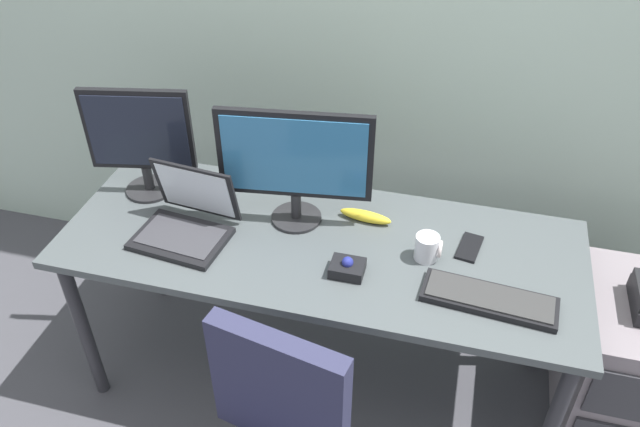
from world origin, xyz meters
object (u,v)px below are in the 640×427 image
Objects in this scene: monitor_main at (295,161)px; trackball_mouse at (347,268)px; laptop at (186,220)px; monitor_side at (140,138)px; file_cabinet at (629,365)px; keyboard at (489,299)px; banana at (366,216)px; coffee_mug at (428,247)px; cell_phone at (469,247)px.

monitor_main reaches higher than trackball_mouse.
monitor_side is at bearing 141.07° from laptop.
file_cabinet is 1.15× the size of monitor_main.
keyboard is 3.82× the size of trackball_mouse.
monitor_main reaches higher than banana.
trackball_mouse reaches higher than keyboard.
trackball_mouse is 1.22× the size of coffee_mug.
cell_phone is at bearing -1.67° from monitor_side.
monitor_side is 1.00× the size of keyboard.
monitor_side is 1.09m from coffee_mug.
monitor_main is 3.71× the size of cell_phone.
banana is at bearing 176.91° from file_cabinet.
file_cabinet is 1.80× the size of laptop.
file_cabinet is 1.41m from monitor_main.
trackball_mouse is (0.58, -0.06, -0.03)m from laptop.
monitor_main is at bearing -2.78° from monitor_side.
coffee_mug is at bearing -6.37° from monitor_side.
laptop is 3.74× the size of coffee_mug.
file_cabinet is at bearing 10.52° from cell_phone.
keyboard is 0.45m from trackball_mouse.
trackball_mouse is 0.44m from cell_phone.
cell_phone is (-0.08, 0.24, -0.01)m from keyboard.
monitor_side is 0.36m from laptop.
monitor_main is at bearing 136.21° from trackball_mouse.
monitor_side reaches higher than keyboard.
keyboard is 0.26m from coffee_mug.
keyboard is at bearing -36.36° from coffee_mug.
monitor_main is at bearing -167.41° from banana.
trackball_mouse is at bearing -150.05° from coffee_mug.
keyboard is at bearing -62.58° from cell_phone.
file_cabinet is 1.45× the size of keyboard.
monitor_main is 1.25× the size of keyboard.
monitor_main reaches higher than cell_phone.
keyboard reaches higher than cell_phone.
laptop reaches higher than keyboard.
monitor_main is at bearing 25.98° from laptop.
monitor_main is 5.84× the size of coffee_mug.
laptop is at bearing -154.02° from monitor_main.
cell_phone is 0.38m from banana.
banana is (0.00, 0.28, -0.00)m from trackball_mouse.
trackball_mouse is (0.83, -0.26, -0.21)m from monitor_side.
cell_phone reaches higher than file_cabinet.
monitor_main reaches higher than monitor_side.
monitor_main is at bearing 169.28° from coffee_mug.
coffee_mug reaches higher than keyboard.
banana reaches higher than keyboard.
monitor_side reaches higher than laptop.
file_cabinet is 0.90m from coffee_mug.
coffee_mug reaches higher than cell_phone.
coffee_mug reaches higher than banana.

